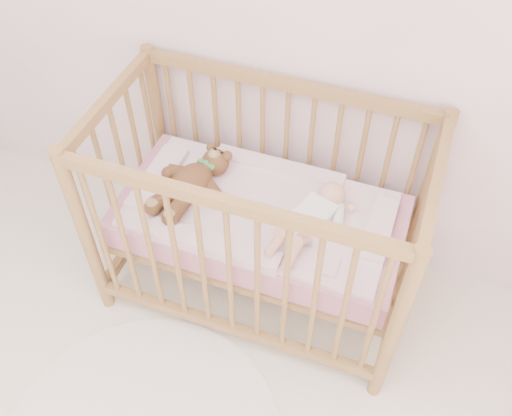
% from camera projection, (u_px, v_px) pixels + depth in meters
% --- Properties ---
extents(crib, '(1.36, 0.76, 1.00)m').
position_uv_depth(crib, '(260.00, 218.00, 2.46)').
color(crib, '#986C40').
rests_on(crib, floor).
extents(mattress, '(1.22, 0.62, 0.13)m').
position_uv_depth(mattress, '(260.00, 221.00, 2.47)').
color(mattress, '#C97D98').
rests_on(mattress, crib).
extents(blanket, '(1.10, 0.58, 0.06)m').
position_uv_depth(blanket, '(260.00, 209.00, 2.42)').
color(blanket, '#E39CB9').
rests_on(blanket, mattress).
extents(baby, '(0.38, 0.55, 0.12)m').
position_uv_depth(baby, '(313.00, 215.00, 2.30)').
color(baby, white).
rests_on(baby, blanket).
extents(teddy_bear, '(0.46, 0.56, 0.13)m').
position_uv_depth(teddy_bear, '(191.00, 181.00, 2.41)').
color(teddy_bear, brown).
rests_on(teddy_bear, blanket).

